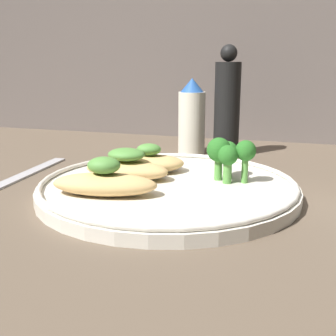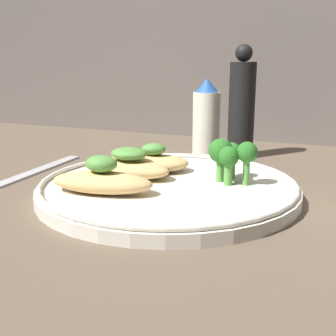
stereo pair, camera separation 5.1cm
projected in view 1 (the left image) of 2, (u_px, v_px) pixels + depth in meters
The scene contains 9 objects.
ground_plane at pixel (168, 199), 51.90cm from camera, with size 180.00×180.00×1.00cm, color brown.
plate at pixel (168, 187), 51.54cm from camera, with size 31.63×31.63×2.00cm.
grilled_meat_front at pixel (105, 182), 46.83cm from camera, with size 12.53×6.82×4.35cm.
grilled_meat_middle at pixel (127, 167), 53.43cm from camera, with size 11.08×5.08×3.94cm.
grilled_meat_back at pixel (149, 162), 56.93cm from camera, with size 10.89×8.60×3.87cm.
broccoli_bunch at pixel (228, 153), 52.12cm from camera, with size 6.14×5.68×5.41cm.
sauce_bottle at pixel (192, 118), 74.26cm from camera, with size 4.76×4.76×13.24cm.
pepper_grinder at pixel (227, 106), 71.90cm from camera, with size 4.39×4.39×18.79cm.
fork at pixel (27, 173), 60.96cm from camera, with size 3.01×19.98×0.60cm.
Camera 1 is at (14.83, -47.16, 15.76)cm, focal length 45.00 mm.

